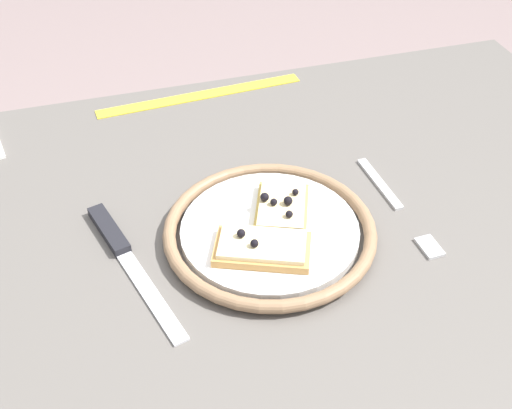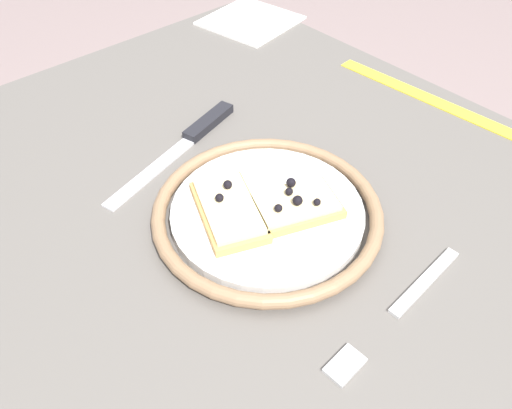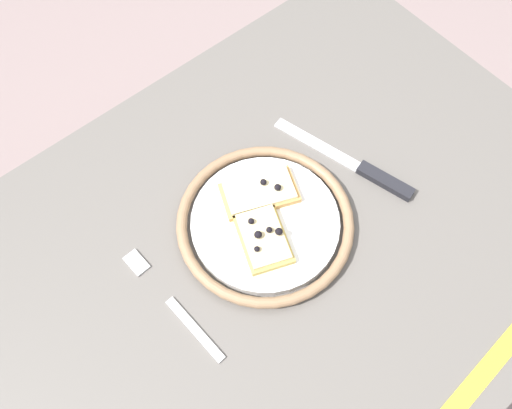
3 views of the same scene
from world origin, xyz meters
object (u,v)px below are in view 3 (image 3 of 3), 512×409
Objects in this scene: knife at (366,171)px; fork at (172,303)px; dining_table at (261,280)px; pizza_slice_far at (260,192)px; plate at (265,222)px; pizza_slice_near at (263,238)px.

knife is 0.35m from fork.
pizza_slice_far is (0.06, 0.07, 0.13)m from dining_table.
plate reaches higher than knife.
pizza_slice_near is 0.55× the size of fork.
pizza_slice_far reaches higher than plate.
dining_table is at bearing -9.66° from fork.
pizza_slice_near reaches higher than knife.
dining_table is 5.09× the size of fork.
pizza_slice_far is at bearing 53.88° from pizza_slice_near.
pizza_slice_near is at bearing -135.74° from plate.
dining_table is 9.26× the size of pizza_slice_near.
pizza_slice_near is 0.47× the size of knife.
plate is 0.17m from fork.
dining_table is at bearing -179.51° from knife.
knife is at bearing 0.49° from dining_table.
pizza_slice_near is 0.89× the size of pizza_slice_far.
fork is at bearing 176.44° from knife.
plate is (0.03, 0.03, 0.12)m from dining_table.
plate is 2.07× the size of pizza_slice_far.
pizza_slice_near is at bearing 177.34° from knife.
pizza_slice_near is (0.01, 0.01, 0.13)m from dining_table.
fork is at bearing -177.14° from plate.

